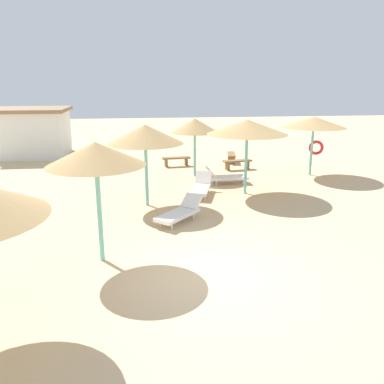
{
  "coord_description": "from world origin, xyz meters",
  "views": [
    {
      "loc": [
        -1.43,
        -8.39,
        4.48
      ],
      "look_at": [
        0.0,
        3.0,
        1.2
      ],
      "focal_mm": 36.97,
      "sensor_mm": 36.0,
      "label": 1
    }
  ],
  "objects_px": {
    "parasol_0": "(247,127)",
    "beach_cabana": "(32,132)",
    "parasol_3": "(195,126)",
    "parasol_6": "(96,154)",
    "bench_1": "(237,163)",
    "parked_car": "(19,137)",
    "lounger_1": "(180,212)",
    "lounger_3": "(226,177)",
    "lounger_0": "(201,187)",
    "bench_2": "(176,160)",
    "bench_0": "(231,156)",
    "parasol_1": "(145,134)",
    "parasol_5": "(314,123)"
  },
  "relations": [
    {
      "from": "parasol_3",
      "to": "parasol_6",
      "type": "bearing_deg",
      "value": -111.93
    },
    {
      "from": "parasol_1",
      "to": "parked_car",
      "type": "bearing_deg",
      "value": 121.81
    },
    {
      "from": "parasol_1",
      "to": "beach_cabana",
      "type": "height_order",
      "value": "parasol_1"
    },
    {
      "from": "parasol_1",
      "to": "parasol_5",
      "type": "xyz_separation_m",
      "value": [
        7.91,
        3.83,
        -0.09
      ]
    },
    {
      "from": "lounger_1",
      "to": "bench_2",
      "type": "bearing_deg",
      "value": 85.89
    },
    {
      "from": "parasol_3",
      "to": "parked_car",
      "type": "relative_size",
      "value": 0.66
    },
    {
      "from": "parasol_3",
      "to": "lounger_1",
      "type": "distance_m",
      "value": 6.7
    },
    {
      "from": "parasol_5",
      "to": "lounger_0",
      "type": "xyz_separation_m",
      "value": [
        -5.73,
        -2.72,
        -2.2
      ]
    },
    {
      "from": "bench_0",
      "to": "beach_cabana",
      "type": "relative_size",
      "value": 0.35
    },
    {
      "from": "lounger_3",
      "to": "beach_cabana",
      "type": "relative_size",
      "value": 0.43
    },
    {
      "from": "bench_0",
      "to": "parasol_3",
      "type": "bearing_deg",
      "value": -129.36
    },
    {
      "from": "parasol_3",
      "to": "parked_car",
      "type": "distance_m",
      "value": 13.76
    },
    {
      "from": "lounger_0",
      "to": "parasol_5",
      "type": "bearing_deg",
      "value": 25.38
    },
    {
      "from": "parasol_5",
      "to": "beach_cabana",
      "type": "distance_m",
      "value": 16.21
    },
    {
      "from": "lounger_0",
      "to": "bench_2",
      "type": "relative_size",
      "value": 1.27
    },
    {
      "from": "parasol_0",
      "to": "beach_cabana",
      "type": "relative_size",
      "value": 0.72
    },
    {
      "from": "bench_1",
      "to": "parked_car",
      "type": "bearing_deg",
      "value": 149.24
    },
    {
      "from": "parasol_1",
      "to": "lounger_1",
      "type": "bearing_deg",
      "value": -61.58
    },
    {
      "from": "parasol_6",
      "to": "parked_car",
      "type": "height_order",
      "value": "parasol_6"
    },
    {
      "from": "parked_car",
      "to": "lounger_1",
      "type": "bearing_deg",
      "value": -58.61
    },
    {
      "from": "bench_1",
      "to": "beach_cabana",
      "type": "height_order",
      "value": "beach_cabana"
    },
    {
      "from": "parasol_1",
      "to": "bench_0",
      "type": "height_order",
      "value": "parasol_1"
    },
    {
      "from": "lounger_0",
      "to": "parasol_6",
      "type": "bearing_deg",
      "value": -121.17
    },
    {
      "from": "lounger_1",
      "to": "beach_cabana",
      "type": "bearing_deg",
      "value": 121.39
    },
    {
      "from": "parked_car",
      "to": "parasol_6",
      "type": "bearing_deg",
      "value": -68.58
    },
    {
      "from": "lounger_0",
      "to": "parked_car",
      "type": "relative_size",
      "value": 0.47
    },
    {
      "from": "parasol_3",
      "to": "bench_1",
      "type": "xyz_separation_m",
      "value": [
        2.37,
        1.15,
        -2.06
      ]
    },
    {
      "from": "bench_2",
      "to": "parked_car",
      "type": "bearing_deg",
      "value": 146.61
    },
    {
      "from": "lounger_3",
      "to": "parasol_1",
      "type": "bearing_deg",
      "value": -142.46
    },
    {
      "from": "lounger_1",
      "to": "lounger_3",
      "type": "xyz_separation_m",
      "value": [
        2.47,
        4.6,
        0.0
      ]
    },
    {
      "from": "lounger_1",
      "to": "beach_cabana",
      "type": "relative_size",
      "value": 0.41
    },
    {
      "from": "lounger_0",
      "to": "bench_2",
      "type": "height_order",
      "value": "lounger_0"
    },
    {
      "from": "bench_0",
      "to": "beach_cabana",
      "type": "distance_m",
      "value": 12.05
    },
    {
      "from": "parasol_1",
      "to": "lounger_1",
      "type": "relative_size",
      "value": 1.63
    },
    {
      "from": "lounger_1",
      "to": "parked_car",
      "type": "height_order",
      "value": "parked_car"
    },
    {
      "from": "lounger_3",
      "to": "lounger_1",
      "type": "bearing_deg",
      "value": -118.23
    },
    {
      "from": "parasol_3",
      "to": "parasol_6",
      "type": "relative_size",
      "value": 0.9
    },
    {
      "from": "parasol_6",
      "to": "bench_1",
      "type": "height_order",
      "value": "parasol_6"
    },
    {
      "from": "bench_0",
      "to": "parasol_6",
      "type": "bearing_deg",
      "value": -116.97
    },
    {
      "from": "parasol_3",
      "to": "parked_car",
      "type": "xyz_separation_m",
      "value": [
        -10.47,
        8.79,
        -1.59
      ]
    },
    {
      "from": "parasol_0",
      "to": "bench_2",
      "type": "distance_m",
      "value": 6.47
    },
    {
      "from": "parasol_6",
      "to": "bench_2",
      "type": "distance_m",
      "value": 11.79
    },
    {
      "from": "lounger_3",
      "to": "parasol_5",
      "type": "bearing_deg",
      "value": 14.44
    },
    {
      "from": "lounger_1",
      "to": "parasol_1",
      "type": "bearing_deg",
      "value": 118.42
    },
    {
      "from": "parasol_6",
      "to": "lounger_1",
      "type": "relative_size",
      "value": 1.68
    },
    {
      "from": "parasol_1",
      "to": "parasol_5",
      "type": "relative_size",
      "value": 0.99
    },
    {
      "from": "parasol_1",
      "to": "bench_0",
      "type": "bearing_deg",
      "value": 56.75
    },
    {
      "from": "bench_0",
      "to": "parked_car",
      "type": "xyz_separation_m",
      "value": [
        -12.94,
        5.78,
        0.48
      ]
    },
    {
      "from": "lounger_1",
      "to": "lounger_0",
      "type": "bearing_deg",
      "value": 69.2
    },
    {
      "from": "parasol_6",
      "to": "parked_car",
      "type": "relative_size",
      "value": 0.73
    }
  ]
}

